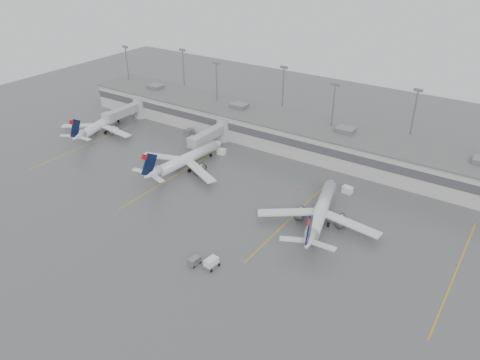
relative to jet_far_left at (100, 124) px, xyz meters
The scene contains 18 objects.
ground 65.25m from the jet_far_left, 30.53° to the right, with size 260.00×260.00×0.00m, color #4D4D4F.
terminal 61.42m from the jet_far_left, 23.89° to the left, with size 152.00×17.00×9.45m.
light_masts 64.63m from the jet_far_left, 28.61° to the left, with size 142.40×8.00×20.60m.
jet_bridge_left 12.67m from the jet_far_left, 87.02° to the left, with size 4.00×17.20×7.00m.
jet_bridge_right 37.83m from the jet_far_left, 19.47° to the left, with size 4.00×17.20×7.00m.
stand_markings 56.96m from the jet_far_left, ahead, with size 105.25×40.00×0.01m.
jet_far_left is the anchor object (origin of this frame).
jet_mid_left 38.82m from the jet_far_left, ahead, with size 26.34×29.64×9.59m.
jet_mid_right 80.29m from the jet_far_left, ahead, with size 26.37×29.93×9.86m.
baggage_tug 76.95m from the jet_far_left, 26.02° to the right, with size 2.29×3.29×2.02m.
baggage_cart 74.64m from the jet_far_left, 27.93° to the right, with size 1.64×2.60×1.60m.
gse_uld_a 4.83m from the jet_far_left, 29.65° to the left, with size 2.64×1.76×1.87m, color white.
gse_uld_b 41.99m from the jet_far_left, 11.68° to the left, with size 2.33×1.55×1.65m, color white.
gse_uld_c 80.13m from the jet_far_left, ahead, with size 2.41×1.61×1.71m, color white.
gse_loader 28.25m from the jet_far_left, 30.23° to the left, with size 1.87×3.00×1.87m, color slate.
cone_a 7.98m from the jet_far_left, 101.36° to the left, with size 0.38×0.38×0.60m, color #E45004.
cone_b 29.78m from the jet_far_left, ahead, with size 0.49×0.49×0.78m, color #E45004.
cone_c 69.07m from the jet_far_left, ahead, with size 0.45×0.45×0.72m, color #E45004.
Camera 1 is at (57.12, -56.61, 57.96)m, focal length 35.00 mm.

